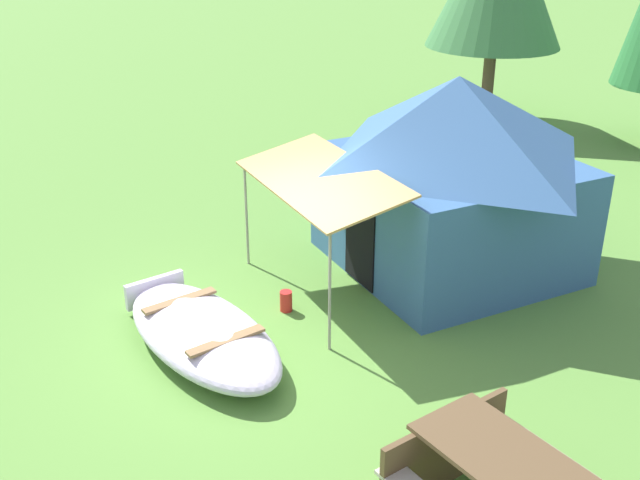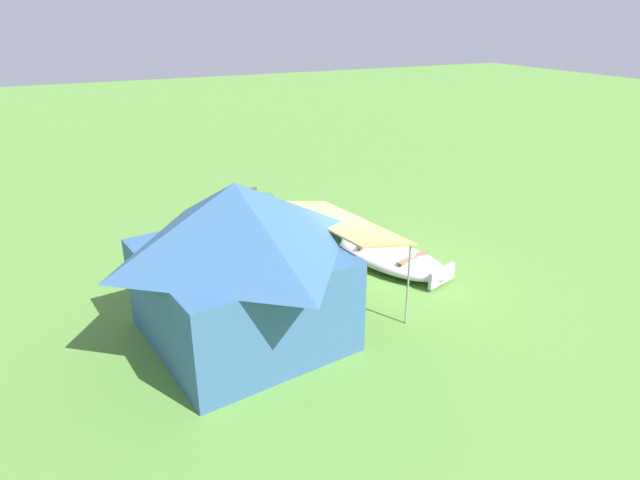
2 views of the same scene
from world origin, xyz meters
name	(u,v)px [view 1 (image 1 of 2)]	position (x,y,z in m)	size (l,w,h in m)	color
ground_plane	(262,331)	(0.00, 0.00, 0.00)	(80.00, 80.00, 0.00)	#598D39
beached_rowboat	(202,333)	(0.20, -0.78, 0.24)	(3.11, 2.08, 0.47)	silver
canvas_cabin_tent	(452,171)	(-0.98, 3.08, 1.45)	(3.77, 4.70, 2.79)	#365F90
fuel_can	(286,301)	(-0.39, 0.44, 0.14)	(0.16, 0.16, 0.28)	red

